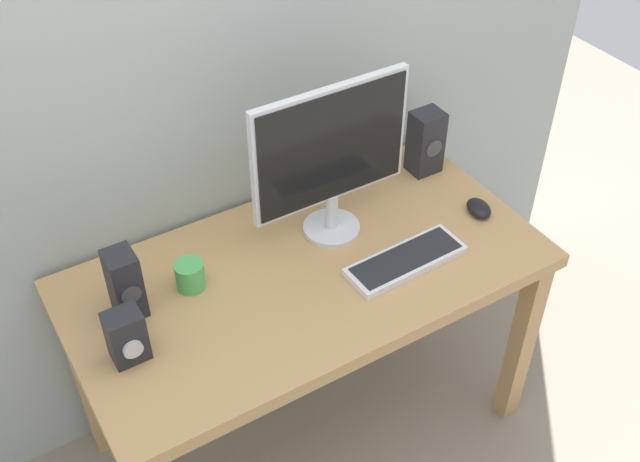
# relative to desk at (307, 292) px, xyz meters

# --- Properties ---
(ground_plane) EXTENTS (6.00, 6.00, 0.00)m
(ground_plane) POSITION_rel_desk_xyz_m (0.00, 0.00, -0.67)
(ground_plane) COLOR gray
(desk) EXTENTS (1.38, 0.71, 0.77)m
(desk) POSITION_rel_desk_xyz_m (0.00, 0.00, 0.00)
(desk) COLOR tan
(desk) RESTS_ON ground_plane
(monitor) EXTENTS (0.49, 0.17, 0.49)m
(monitor) POSITION_rel_desk_xyz_m (0.15, 0.11, 0.37)
(monitor) COLOR silver
(monitor) RESTS_ON desk
(keyboard_primary) EXTENTS (0.37, 0.14, 0.03)m
(keyboard_primary) POSITION_rel_desk_xyz_m (0.25, -0.13, 0.11)
(keyboard_primary) COLOR silver
(keyboard_primary) RESTS_ON desk
(mouse) EXTENTS (0.09, 0.11, 0.03)m
(mouse) POSITION_rel_desk_xyz_m (0.59, -0.06, 0.12)
(mouse) COLOR black
(mouse) RESTS_ON desk
(speaker_right) EXTENTS (0.10, 0.09, 0.22)m
(speaker_right) POSITION_rel_desk_xyz_m (0.58, 0.21, 0.21)
(speaker_right) COLOR #232328
(speaker_right) RESTS_ON desk
(speaker_left) EXTENTS (0.08, 0.10, 0.20)m
(speaker_left) POSITION_rel_desk_xyz_m (-0.49, 0.10, 0.20)
(speaker_left) COLOR #232328
(speaker_left) RESTS_ON desk
(audio_controller) EXTENTS (0.09, 0.09, 0.15)m
(audio_controller) POSITION_rel_desk_xyz_m (-0.55, -0.05, 0.18)
(audio_controller) COLOR #232328
(audio_controller) RESTS_ON desk
(coffee_mug) EXTENTS (0.08, 0.08, 0.08)m
(coffee_mug) POSITION_rel_desk_xyz_m (-0.31, 0.10, 0.14)
(coffee_mug) COLOR #4CB259
(coffee_mug) RESTS_ON desk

